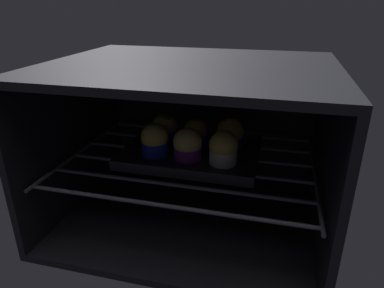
% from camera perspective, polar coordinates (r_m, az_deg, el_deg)
% --- Properties ---
extents(oven_cavity, '(0.59, 0.47, 0.37)m').
position_cam_1_polar(oven_cavity, '(0.81, 0.45, 0.63)').
color(oven_cavity, black).
rests_on(oven_cavity, ground).
extents(oven_rack, '(0.55, 0.42, 0.01)m').
position_cam_1_polar(oven_rack, '(0.79, -0.31, -2.78)').
color(oven_rack, '#51515B').
rests_on(oven_rack, oven_cavity).
extents(baking_tray, '(0.30, 0.22, 0.02)m').
position_cam_1_polar(baking_tray, '(0.80, 0.00, -1.56)').
color(baking_tray, black).
rests_on(baking_tray, oven_rack).
extents(muffin_row0_col0, '(0.06, 0.06, 0.08)m').
position_cam_1_polar(muffin_row0_col0, '(0.77, -6.14, 0.61)').
color(muffin_row0_col0, '#1928B7').
rests_on(muffin_row0_col0, baking_tray).
extents(muffin_row0_col1, '(0.06, 0.06, 0.07)m').
position_cam_1_polar(muffin_row0_col1, '(0.75, -0.80, -0.19)').
color(muffin_row0_col1, '#7A238C').
rests_on(muffin_row0_col1, baking_tray).
extents(muffin_row0_col2, '(0.06, 0.06, 0.07)m').
position_cam_1_polar(muffin_row0_col2, '(0.73, 5.18, -0.74)').
color(muffin_row0_col2, silver).
rests_on(muffin_row0_col2, baking_tray).
extents(muffin_row1_col0, '(0.06, 0.06, 0.08)m').
position_cam_1_polar(muffin_row1_col0, '(0.84, -4.44, 2.48)').
color(muffin_row1_col0, '#1928B7').
rests_on(muffin_row1_col0, baking_tray).
extents(muffin_row1_col1, '(0.06, 0.06, 0.07)m').
position_cam_1_polar(muffin_row1_col1, '(0.82, 0.47, 1.72)').
color(muffin_row1_col1, '#1928B7').
rests_on(muffin_row1_col1, baking_tray).
extents(muffin_row1_col2, '(0.06, 0.06, 0.07)m').
position_cam_1_polar(muffin_row1_col2, '(0.81, 6.27, 1.61)').
color(muffin_row1_col2, '#1928B7').
rests_on(muffin_row1_col2, baking_tray).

